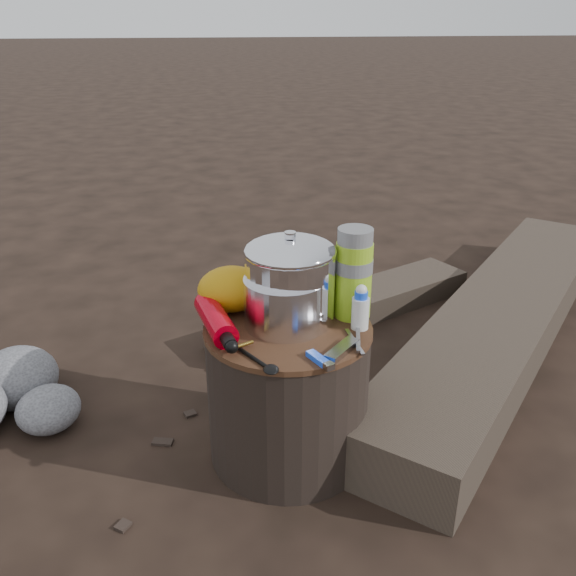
{
  "coord_description": "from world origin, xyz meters",
  "views": [
    {
      "loc": [
        -0.21,
        -1.31,
        1.08
      ],
      "look_at": [
        0.0,
        0.0,
        0.48
      ],
      "focal_mm": 38.33,
      "sensor_mm": 36.0,
      "label": 1
    }
  ],
  "objects": [
    {
      "name": "camping_pot",
      "position": [
        0.01,
        0.04,
        0.49
      ],
      "size": [
        0.22,
        0.22,
        0.22
      ],
      "primitive_type": "cylinder",
      "color": "silver",
      "rests_on": "stump"
    },
    {
      "name": "log_main",
      "position": [
        0.85,
        0.49,
        0.08
      ],
      "size": [
        1.56,
        1.69,
        0.17
      ],
      "primitive_type": "cube",
      "rotation": [
        0.0,
        0.0,
        -0.73
      ],
      "color": "#3A2F26",
      "rests_on": "ground"
    },
    {
      "name": "fuel_bottle",
      "position": [
        -0.17,
        0.01,
        0.41
      ],
      "size": [
        0.11,
        0.26,
        0.06
      ],
      "primitive_type": null,
      "rotation": [
        0.0,
        0.0,
        0.2
      ],
      "color": "#BE0013",
      "rests_on": "stump"
    },
    {
      "name": "stuff_sack",
      "position": [
        -0.13,
        0.12,
        0.43
      ],
      "size": [
        0.17,
        0.14,
        0.12
      ],
      "primitive_type": "ellipsoid",
      "color": "#C4870D",
      "rests_on": "stump"
    },
    {
      "name": "pot_grabber",
      "position": [
        0.14,
        -0.1,
        0.38
      ],
      "size": [
        0.04,
        0.12,
        0.01
      ],
      "primitive_type": null,
      "rotation": [
        0.0,
        0.0,
        -0.09
      ],
      "color": "#AAAAAF",
      "rests_on": "stump"
    },
    {
      "name": "stump",
      "position": [
        0.0,
        0.0,
        0.19
      ],
      "size": [
        0.41,
        0.41,
        0.38
      ],
      "primitive_type": "cylinder",
      "color": "black",
      "rests_on": "ground"
    },
    {
      "name": "lighter",
      "position": [
        0.04,
        -0.17,
        0.38
      ],
      "size": [
        0.05,
        0.08,
        0.01
      ],
      "primitive_type": "cube",
      "rotation": [
        0.0,
        0.0,
        0.43
      ],
      "color": "blue",
      "rests_on": "stump"
    },
    {
      "name": "spork",
      "position": [
        -0.1,
        -0.14,
        0.38
      ],
      "size": [
        0.09,
        0.13,
        0.01
      ],
      "primitive_type": null,
      "rotation": [
        0.0,
        0.0,
        0.53
      ],
      "color": "black",
      "rests_on": "stump"
    },
    {
      "name": "foil_windscreen",
      "position": [
        -0.0,
        0.01,
        0.44
      ],
      "size": [
        0.2,
        0.2,
        0.12
      ],
      "primitive_type": "cylinder",
      "color": "silver",
      "rests_on": "stump"
    },
    {
      "name": "ground",
      "position": [
        0.0,
        0.0,
        0.0
      ],
      "size": [
        60.0,
        60.0,
        0.0
      ],
      "primitive_type": "plane",
      "color": "black",
      "rests_on": "ground"
    },
    {
      "name": "log_small",
      "position": [
        0.34,
        0.74,
        0.05
      ],
      "size": [
        1.1,
        0.67,
        0.09
      ],
      "primitive_type": "cube",
      "rotation": [
        0.0,
        0.0,
        -1.13
      ],
      "color": "#3A2F26",
      "rests_on": "ground"
    },
    {
      "name": "food_pouch",
      "position": [
        0.02,
        0.17,
        0.44
      ],
      "size": [
        0.11,
        0.05,
        0.14
      ],
      "primitive_type": "cube",
      "rotation": [
        0.0,
        0.0,
        0.2
      ],
      "color": "#161852",
      "rests_on": "stump"
    },
    {
      "name": "squeeze_bottle",
      "position": [
        0.17,
        -0.03,
        0.43
      ],
      "size": [
        0.04,
        0.04,
        0.1
      ],
      "primitive_type": "cylinder",
      "color": "silver",
      "rests_on": "stump"
    },
    {
      "name": "thermos",
      "position": [
        0.17,
        0.04,
        0.49
      ],
      "size": [
        0.09,
        0.09,
        0.23
      ],
      "primitive_type": "cylinder",
      "color": "#94C621",
      "rests_on": "stump"
    },
    {
      "name": "multitool",
      "position": [
        0.1,
        -0.14,
        0.38
      ],
      "size": [
        0.1,
        0.1,
        0.02
      ],
      "primitive_type": "cube",
      "rotation": [
        0.0,
        0.0,
        -0.76
      ],
      "color": "#AAAAAF",
      "rests_on": "stump"
    },
    {
      "name": "travel_mug",
      "position": [
        0.13,
        0.11,
        0.44
      ],
      "size": [
        0.09,
        0.09,
        0.13
      ],
      "primitive_type": "cylinder",
      "color": "black",
      "rests_on": "stump"
    }
  ]
}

